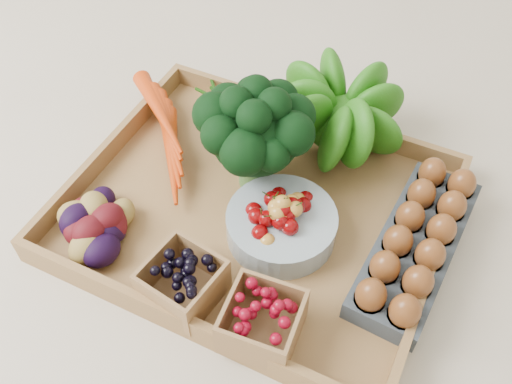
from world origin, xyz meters
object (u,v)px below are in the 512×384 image
at_px(tray, 256,214).
at_px(broccoli, 255,152).
at_px(cherry_bowl, 281,225).
at_px(egg_carton, 415,247).

xyz_separation_m(tray, broccoli, (-0.03, 0.05, 0.08)).
bearing_deg(cherry_bowl, egg_carton, 15.05).
bearing_deg(broccoli, tray, -63.07).
distance_m(cherry_bowl, egg_carton, 0.19).
height_order(broccoli, egg_carton, broccoli).
bearing_deg(tray, broccoli, 116.93).
height_order(tray, cherry_bowl, cherry_bowl).
xyz_separation_m(tray, egg_carton, (0.24, 0.03, 0.02)).
distance_m(tray, cherry_bowl, 0.06).
relative_size(tray, cherry_bowl, 3.38).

